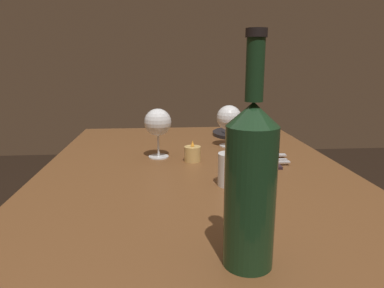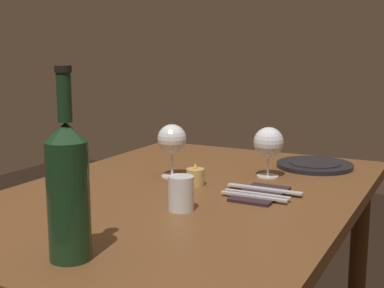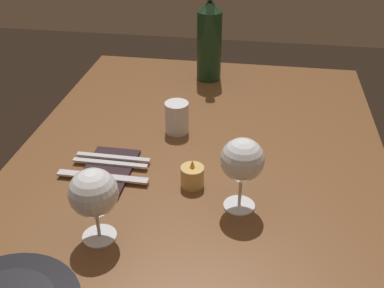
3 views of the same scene
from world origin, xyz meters
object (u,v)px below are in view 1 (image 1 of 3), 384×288
wine_glass_left (229,118)px  folded_napkin (256,160)px  wine_bottle (250,182)px  table_knife (254,155)px  water_tumbler (230,171)px  fork_inner (258,160)px  wine_glass_right (158,123)px  dinner_plate (241,133)px  votive_candle (191,154)px  fork_outer (261,162)px

wine_glass_left → folded_napkin: size_ratio=0.80×
wine_bottle → table_knife: bearing=-15.4°
water_tumbler → folded_napkin: 0.25m
folded_napkin → water_tumbler: bearing=149.2°
wine_glass_left → fork_inner: 0.25m
wine_bottle → folded_napkin: bearing=-16.2°
wine_glass_right → wine_bottle: size_ratio=0.46×
wine_bottle → dinner_plate: 1.00m
water_tumbler → fork_inner: water_tumbler is taller
water_tumbler → table_knife: water_tumbler is taller
wine_glass_right → votive_candle: (-0.06, -0.10, -0.09)m
water_tumbler → dinner_plate: (0.61, -0.17, -0.03)m
wine_bottle → folded_napkin: (0.57, -0.16, -0.13)m
fork_inner → wine_bottle: bearing=163.1°
wine_bottle → water_tumbler: wine_bottle is taller
wine_bottle → dinner_plate: wine_bottle is taller
fork_outer → votive_candle: bearing=72.2°
wine_glass_right → folded_napkin: 0.34m
wine_glass_left → fork_inner: (-0.23, -0.05, -0.09)m
dinner_plate → fork_inner: (-0.43, 0.04, 0.00)m
folded_napkin → dinner_plate: bearing=-5.9°
wine_glass_left → fork_outer: 0.28m
wine_bottle → wine_glass_right: bearing=12.9°
votive_candle → fork_inner: votive_candle is taller
table_knife → fork_inner: bearing=180.0°
wine_glass_right → folded_napkin: size_ratio=0.85×
water_tumbler → dinner_plate: 0.63m
wine_glass_right → votive_candle: wine_glass_right is taller
votive_candle → wine_bottle: bearing=-175.9°
votive_candle → dinner_plate: votive_candle is taller
wine_bottle → dinner_plate: (0.97, -0.21, -0.13)m
wine_glass_right → water_tumbler: wine_glass_right is taller
fork_inner → water_tumbler: bearing=145.9°
water_tumbler → votive_candle: water_tumbler is taller
water_tumbler → fork_outer: bearing=-38.0°
fork_inner → table_knife: 0.06m
fork_inner → fork_outer: bearing=180.0°
water_tumbler → table_knife: bearing=-27.5°
wine_glass_right → dinner_plate: (0.33, -0.35, -0.11)m
water_tumbler → table_knife: size_ratio=0.40×
fork_inner → dinner_plate: bearing=-5.5°
folded_napkin → fork_outer: bearing=-180.0°
fork_outer → table_knife: same height
dinner_plate → table_knife: dinner_plate is taller
wine_glass_right → fork_inner: wine_glass_right is taller
water_tumbler → votive_candle: bearing=19.5°
folded_napkin → table_knife: (0.03, -0.00, 0.01)m
votive_candle → table_knife: votive_candle is taller
folded_napkin → wine_bottle: bearing=163.8°
fork_inner → fork_outer: same height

